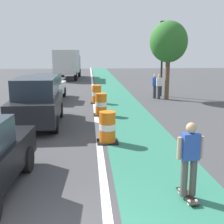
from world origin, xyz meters
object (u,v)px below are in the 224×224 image
at_px(parked_sedan_third, 48,87).
at_px(pedestrian_waiting, 155,85).
at_px(traffic_light_corner, 162,45).
at_px(parked_suv_second, 37,101).
at_px(traffic_barrel_front, 107,128).
at_px(skateboarder_on_lane, 190,159).
at_px(pedestrian_crossing, 159,86).
at_px(delivery_truck_down_block, 68,63).
at_px(traffic_barrel_mid, 101,105).
at_px(traffic_barrel_back, 97,94).
at_px(street_tree_sidewalk, 169,42).

height_order(parked_sedan_third, pedestrian_waiting, parked_sedan_third).
bearing_deg(traffic_light_corner, parked_sedan_third, -171.97).
relative_size(parked_suv_second, traffic_barrel_front, 4.26).
relative_size(skateboarder_on_lane, traffic_barrel_front, 1.55).
bearing_deg(parked_suv_second, pedestrian_crossing, 43.38).
bearing_deg(traffic_light_corner, delivery_truck_down_block, 118.34).
bearing_deg(traffic_barrel_front, skateboarder_on_lane, -70.24).
relative_size(traffic_barrel_mid, delivery_truck_down_block, 0.14).
distance_m(parked_sedan_third, traffic_barrel_back, 3.42).
xyz_separation_m(traffic_barrel_front, traffic_barrel_mid, (-0.04, 4.44, 0.00)).
bearing_deg(pedestrian_waiting, street_tree_sidewalk, -35.72).
bearing_deg(parked_suv_second, traffic_barrel_front, -44.40).
height_order(parked_suv_second, traffic_barrel_mid, parked_suv_second).
relative_size(traffic_barrel_back, pedestrian_waiting, 0.68).
relative_size(parked_suv_second, parked_sedan_third, 1.11).
bearing_deg(parked_suv_second, skateboarder_on_lane, -57.97).
height_order(parked_suv_second, traffic_barrel_front, parked_suv_second).
relative_size(parked_suv_second, traffic_barrel_back, 4.26).
bearing_deg(delivery_truck_down_block, traffic_barrel_back, -80.15).
height_order(parked_suv_second, pedestrian_waiting, parked_suv_second).
distance_m(traffic_light_corner, pedestrian_crossing, 2.94).
xyz_separation_m(traffic_barrel_back, traffic_light_corner, (4.58, 2.46, 2.97)).
height_order(traffic_light_corner, pedestrian_waiting, traffic_light_corner).
relative_size(traffic_barrel_mid, pedestrian_crossing, 0.68).
height_order(parked_sedan_third, traffic_barrel_front, parked_sedan_third).
height_order(parked_sedan_third, delivery_truck_down_block, delivery_truck_down_block).
height_order(parked_suv_second, parked_sedan_third, parked_suv_second).
bearing_deg(traffic_barrel_front, traffic_barrel_mid, 90.50).
bearing_deg(traffic_barrel_front, traffic_barrel_back, 91.16).
xyz_separation_m(parked_sedan_third, street_tree_sidewalk, (7.74, -0.32, 2.83)).
bearing_deg(skateboarder_on_lane, traffic_barrel_mid, 100.04).
xyz_separation_m(traffic_barrel_back, delivery_truck_down_block, (-2.80, 16.14, 1.31)).
bearing_deg(parked_sedan_third, traffic_light_corner, 8.03).
relative_size(traffic_barrel_front, pedestrian_crossing, 0.68).
xyz_separation_m(delivery_truck_down_block, street_tree_sidewalk, (7.42, -15.09, 1.82)).
relative_size(parked_suv_second, pedestrian_waiting, 2.89).
bearing_deg(parked_sedan_third, skateboarder_on_lane, -70.49).
bearing_deg(traffic_light_corner, street_tree_sidewalk, -88.33).
distance_m(parked_sedan_third, pedestrian_crossing, 7.27).
height_order(parked_sedan_third, traffic_barrel_mid, parked_sedan_third).
distance_m(traffic_barrel_front, traffic_light_corner, 11.69).
bearing_deg(pedestrian_crossing, skateboarder_on_lane, -100.69).
distance_m(traffic_barrel_back, street_tree_sidewalk, 5.68).
height_order(parked_suv_second, street_tree_sidewalk, street_tree_sidewalk).
bearing_deg(traffic_barrel_front, street_tree_sidewalk, 63.64).
xyz_separation_m(pedestrian_crossing, pedestrian_waiting, (-0.22, 0.31, 0.00)).
bearing_deg(street_tree_sidewalk, parked_suv_second, -139.40).
xyz_separation_m(skateboarder_on_lane, pedestrian_crossing, (2.51, 13.29, -0.05)).
xyz_separation_m(traffic_barrel_back, pedestrian_crossing, (4.14, 1.24, 0.33)).
xyz_separation_m(traffic_light_corner, pedestrian_crossing, (-0.44, -1.22, -2.64)).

